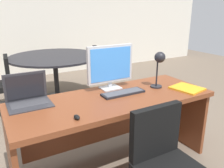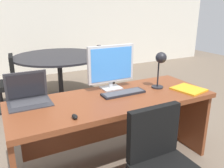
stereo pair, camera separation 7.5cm
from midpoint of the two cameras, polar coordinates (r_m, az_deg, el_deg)
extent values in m
plane|color=#6B5B4C|center=(3.72, -9.89, -6.34)|extent=(12.00, 12.00, 0.00)
cube|color=silver|center=(5.63, -18.17, 15.99)|extent=(10.00, 0.10, 2.80)
cube|color=brown|center=(2.16, 1.43, -3.88)|extent=(1.89, 0.71, 0.05)
cube|color=brown|center=(2.12, -22.33, -17.30)|extent=(0.04, 0.63, 0.69)
cube|color=brown|center=(2.84, 18.10, -7.38)|extent=(0.04, 0.63, 0.69)
cube|color=brown|center=(2.52, -1.60, -8.91)|extent=(1.66, 0.02, 0.48)
cube|color=#B7BABF|center=(2.39, 0.67, -0.95)|extent=(0.20, 0.16, 0.01)
cube|color=#B7BABF|center=(2.39, 0.56, -0.05)|extent=(0.04, 0.02, 0.06)
cube|color=#B7BABF|center=(2.32, 0.69, 4.96)|extent=(0.50, 0.04, 0.37)
cube|color=#3F8CEA|center=(2.30, 0.92, 4.86)|extent=(0.45, 0.00, 0.33)
cube|color=#2D2D33|center=(2.11, -18.53, -4.62)|extent=(0.36, 0.27, 0.01)
cube|color=#38383D|center=(2.13, -18.63, -4.28)|extent=(0.30, 0.15, 0.00)
cube|color=#2D2D33|center=(2.18, -19.40, -0.30)|extent=(0.36, 0.04, 0.26)
cube|color=black|center=(2.17, -19.36, -0.38)|extent=(0.31, 0.03, 0.21)
cube|color=black|center=(2.24, 3.75, -2.25)|extent=(0.43, 0.14, 0.02)
cube|color=#47474C|center=(2.23, 3.76, -1.98)|extent=(0.40, 0.12, 0.00)
ellipsoid|color=black|center=(1.77, -7.94, -7.92)|extent=(0.04, 0.07, 0.03)
cylinder|color=black|center=(2.47, 11.90, -0.71)|extent=(0.12, 0.12, 0.01)
cylinder|color=black|center=(2.43, 12.12, 2.45)|extent=(0.02, 0.02, 0.27)
sphere|color=black|center=(2.36, 12.85, 6.33)|extent=(0.11, 0.11, 0.11)
cube|color=orange|center=(2.48, 19.11, -1.22)|extent=(0.31, 0.33, 0.02)
cube|color=black|center=(1.81, 11.33, -11.56)|extent=(0.44, 0.06, 0.41)
cylinder|color=black|center=(4.16, -11.69, -3.51)|extent=(0.67, 0.67, 0.04)
cylinder|color=black|center=(4.03, -12.03, 1.48)|extent=(0.08, 0.08, 0.71)
cylinder|color=black|center=(3.95, -12.38, 6.65)|extent=(1.48, 1.48, 0.03)
cylinder|color=black|center=(4.11, -24.81, -5.14)|extent=(0.56, 0.56, 0.04)
cylinder|color=black|center=(4.05, -25.12, -2.96)|extent=(0.05, 0.05, 0.30)
cube|color=black|center=(3.92, -22.80, 3.45)|extent=(0.09, 0.44, 0.42)
cylinder|color=black|center=(4.34, 0.86, -2.18)|extent=(0.56, 0.56, 0.04)
cylinder|color=black|center=(4.28, 0.87, -0.11)|extent=(0.05, 0.05, 0.29)
cube|color=black|center=(4.23, 0.88, 2.28)|extent=(0.53, 0.53, 0.08)
cube|color=black|center=(4.10, -2.01, 5.78)|extent=(0.13, 0.44, 0.48)
camera|label=1|loc=(0.04, -89.00, 0.33)|focal=37.25mm
camera|label=2|loc=(0.04, 91.00, -0.33)|focal=37.25mm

